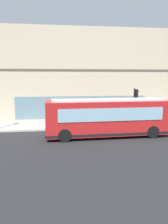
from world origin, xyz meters
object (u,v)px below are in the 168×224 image
(pedestrian_near_hydrant, at_px, (100,113))
(fire_hydrant, at_px, (66,122))
(traffic_light_near_corner, at_px, (135,100))
(city_bus_nearside, at_px, (107,118))
(newspaper_vending_box, at_px, (48,120))
(pedestrian_walking_along_curb, at_px, (77,117))

(pedestrian_near_hydrant, bearing_deg, fire_hydrant, 100.63)
(fire_hydrant, bearing_deg, traffic_light_near_corner, -100.95)
(traffic_light_near_corner, relative_size, pedestrian_near_hydrant, 2.02)
(city_bus_nearside, bearing_deg, traffic_light_near_corner, -48.52)
(newspaper_vending_box, bearing_deg, fire_hydrant, -108.42)
(pedestrian_walking_along_curb, relative_size, pedestrian_near_hydrant, 0.92)
(pedestrian_walking_along_curb, bearing_deg, newspaper_vending_box, 58.97)
(fire_hydrant, relative_size, pedestrian_near_hydrant, 0.41)
(traffic_light_near_corner, bearing_deg, pedestrian_near_hydrant, 57.94)
(city_bus_nearside, xyz_separation_m, pedestrian_walking_along_curb, (3.30, 2.12, -0.46))
(fire_hydrant, bearing_deg, pedestrian_walking_along_curb, -136.70)
(fire_hydrant, height_order, pedestrian_near_hydrant, pedestrian_near_hydrant)
(pedestrian_walking_along_curb, bearing_deg, fire_hydrant, 43.30)
(city_bus_nearside, relative_size, traffic_light_near_corner, 2.78)
(city_bus_nearside, xyz_separation_m, traffic_light_near_corner, (3.07, -3.48, 1.13))
(city_bus_nearside, height_order, fire_hydrant, city_bus_nearside)
(pedestrian_walking_along_curb, height_order, pedestrian_near_hydrant, pedestrian_near_hydrant)
(city_bus_nearside, relative_size, pedestrian_walking_along_curb, 6.11)
(city_bus_nearside, height_order, pedestrian_walking_along_curb, city_bus_nearside)
(traffic_light_near_corner, bearing_deg, fire_hydrant, 79.05)
(pedestrian_near_hydrant, xyz_separation_m, newspaper_vending_box, (-0.09, 5.19, -0.59))
(traffic_light_near_corner, relative_size, fire_hydrant, 4.91)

